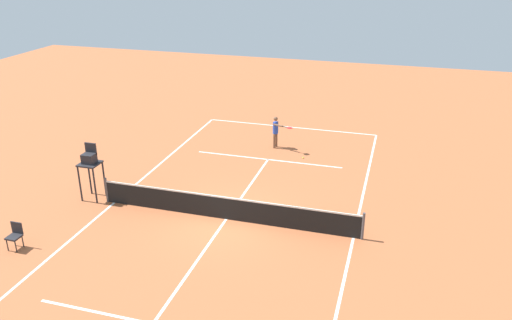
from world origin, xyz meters
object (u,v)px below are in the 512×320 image
player_serving (276,130)px  tennis_ball (303,158)px  umpire_chair (90,163)px  courtside_chair_near (15,235)px

player_serving → tennis_ball: player_serving is taller
player_serving → umpire_chair: size_ratio=0.70×
umpire_chair → courtside_chair_near: umpire_chair is taller
player_serving → courtside_chair_near: bearing=-9.5°
player_serving → courtside_chair_near: player_serving is taller
player_serving → tennis_ball: bearing=76.6°
player_serving → courtside_chair_near: (6.34, 11.85, -0.47)m
tennis_ball → courtside_chair_near: size_ratio=0.07×
umpire_chair → courtside_chair_near: (0.45, 4.11, -1.07)m
player_serving → tennis_ball: size_ratio=24.73×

